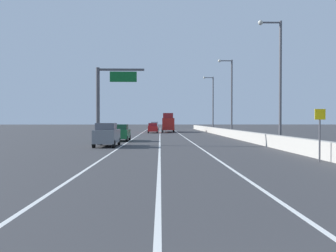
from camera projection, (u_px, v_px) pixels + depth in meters
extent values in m
plane|color=#38383A|center=(171.00, 133.00, 66.15)|extent=(320.00, 320.00, 0.00)
cube|color=silver|center=(138.00, 135.00, 57.03)|extent=(0.16, 130.00, 0.00)
cube|color=silver|center=(160.00, 135.00, 57.11)|extent=(0.16, 130.00, 0.00)
cube|color=silver|center=(182.00, 135.00, 57.19)|extent=(0.16, 130.00, 0.00)
cube|color=#B2ADA3|center=(243.00, 136.00, 42.32)|extent=(0.60, 120.00, 1.10)
cylinder|color=#47474C|center=(98.00, 106.00, 34.40)|extent=(0.36, 0.36, 7.50)
cube|color=#47474C|center=(121.00, 70.00, 34.40)|extent=(4.50, 0.20, 0.20)
cube|color=#0C5923|center=(123.00, 77.00, 34.30)|extent=(2.60, 0.10, 1.00)
cylinder|color=#4C4C51|center=(320.00, 141.00, 20.08)|extent=(0.10, 0.10, 2.40)
cube|color=yellow|center=(320.00, 114.00, 20.02)|extent=(0.60, 0.04, 0.60)
cylinder|color=#4C4C51|center=(280.00, 84.00, 31.52)|extent=(0.24, 0.24, 11.20)
cube|color=#4C4C51|center=(271.00, 23.00, 31.43)|extent=(1.80, 0.12, 0.12)
sphere|color=beige|center=(260.00, 23.00, 31.41)|extent=(0.44, 0.44, 0.44)
cylinder|color=#4C4C51|center=(232.00, 98.00, 51.53)|extent=(0.24, 0.24, 11.20)
cube|color=#4C4C51|center=(226.00, 61.00, 51.43)|extent=(1.80, 0.12, 0.12)
sphere|color=beige|center=(219.00, 61.00, 51.41)|extent=(0.44, 0.44, 0.44)
cylinder|color=#4C4C51|center=(213.00, 105.00, 71.55)|extent=(0.24, 0.24, 11.20)
cube|color=#4C4C51|center=(209.00, 78.00, 71.45)|extent=(1.80, 0.12, 0.12)
sphere|color=beige|center=(204.00, 78.00, 71.43)|extent=(0.44, 0.44, 0.44)
cube|color=slate|center=(107.00, 136.00, 32.19)|extent=(1.91, 4.55, 1.19)
cube|color=#4D505A|center=(106.00, 126.00, 31.72)|extent=(1.67, 2.05, 0.60)
cylinder|color=black|center=(101.00, 142.00, 34.00)|extent=(0.22, 0.68, 0.68)
cylinder|color=black|center=(119.00, 142.00, 34.03)|extent=(0.22, 0.68, 0.68)
cylinder|color=black|center=(94.00, 144.00, 30.37)|extent=(0.22, 0.68, 0.68)
cylinder|color=black|center=(114.00, 144.00, 30.39)|extent=(0.22, 0.68, 0.68)
cube|color=#B7B7BC|center=(155.00, 126.00, 90.47)|extent=(1.89, 4.35, 1.12)
cube|color=gray|center=(154.00, 123.00, 90.03)|extent=(1.62, 1.97, 0.60)
cylinder|color=black|center=(152.00, 128.00, 92.19)|extent=(0.23, 0.68, 0.68)
cylinder|color=black|center=(158.00, 128.00, 92.19)|extent=(0.23, 0.68, 0.68)
cylinder|color=black|center=(151.00, 129.00, 88.78)|extent=(0.23, 0.68, 0.68)
cylinder|color=black|center=(158.00, 129.00, 88.78)|extent=(0.23, 0.68, 0.68)
cube|color=#196033|center=(121.00, 134.00, 40.86)|extent=(1.87, 4.53, 0.99)
cube|color=#1C4633|center=(120.00, 127.00, 40.39)|extent=(1.64, 2.04, 0.60)
cylinder|color=black|center=(115.00, 137.00, 42.66)|extent=(0.22, 0.68, 0.68)
cylinder|color=black|center=(130.00, 137.00, 42.69)|extent=(0.22, 0.68, 0.68)
cylinder|color=black|center=(111.00, 139.00, 39.03)|extent=(0.22, 0.68, 0.68)
cylinder|color=black|center=(127.00, 139.00, 39.07)|extent=(0.22, 0.68, 0.68)
cube|color=red|center=(153.00, 129.00, 68.41)|extent=(1.96, 4.74, 0.97)
cube|color=maroon|center=(153.00, 125.00, 67.93)|extent=(1.68, 2.15, 0.60)
cylinder|color=black|center=(148.00, 131.00, 70.29)|extent=(0.23, 0.68, 0.68)
cylinder|color=black|center=(157.00, 131.00, 70.36)|extent=(0.23, 0.68, 0.68)
cylinder|color=black|center=(148.00, 131.00, 66.48)|extent=(0.23, 0.68, 0.68)
cylinder|color=black|center=(157.00, 131.00, 66.55)|extent=(0.23, 0.68, 0.68)
cube|color=#A51E19|center=(168.00, 124.00, 73.60)|extent=(2.50, 8.19, 2.38)
cube|color=maroon|center=(168.00, 116.00, 75.37)|extent=(2.13, 1.82, 1.10)
cylinder|color=black|center=(163.00, 129.00, 76.98)|extent=(0.23, 1.00, 1.00)
cylinder|color=black|center=(173.00, 129.00, 77.01)|extent=(0.23, 1.00, 1.00)
cylinder|color=black|center=(163.00, 130.00, 70.22)|extent=(0.23, 1.00, 1.00)
cylinder|color=black|center=(174.00, 130.00, 70.24)|extent=(0.23, 1.00, 1.00)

